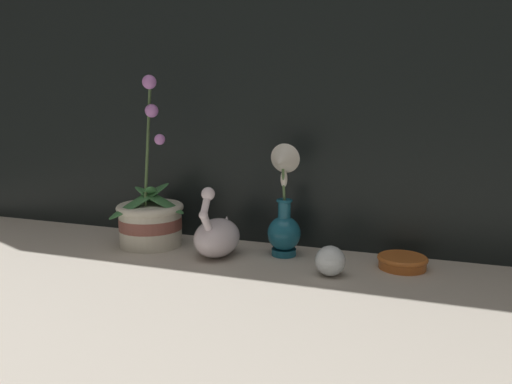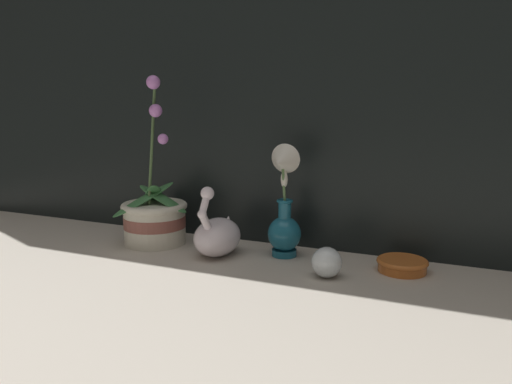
% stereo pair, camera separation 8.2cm
% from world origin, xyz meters
% --- Properties ---
extents(ground_plane, '(2.80, 2.80, 0.00)m').
position_xyz_m(ground_plane, '(0.00, 0.00, 0.00)').
color(ground_plane, '#BCB2A3').
extents(window_backdrop, '(2.80, 0.03, 1.20)m').
position_xyz_m(window_backdrop, '(0.00, 0.28, 0.60)').
color(window_backdrop, black).
rests_on(window_backdrop, ground_plane).
extents(orchid_potted_plant, '(0.20, 0.22, 0.47)m').
position_xyz_m(orchid_potted_plant, '(-0.34, 0.13, 0.08)').
color(orchid_potted_plant, beige).
rests_on(orchid_potted_plant, ground_plane).
extents(swan_figurine, '(0.11, 0.18, 0.19)m').
position_xyz_m(swan_figurine, '(-0.12, 0.10, 0.06)').
color(swan_figurine, white).
rests_on(swan_figurine, ground_plane).
extents(blue_vase, '(0.09, 0.10, 0.29)m').
position_xyz_m(blue_vase, '(0.04, 0.16, 0.12)').
color(blue_vase, '#195B75').
rests_on(blue_vase, ground_plane).
extents(glass_sphere, '(0.07, 0.07, 0.07)m').
position_xyz_m(glass_sphere, '(0.19, 0.05, 0.04)').
color(glass_sphere, silver).
rests_on(glass_sphere, ground_plane).
extents(amber_dish, '(0.12, 0.12, 0.03)m').
position_xyz_m(amber_dish, '(0.34, 0.16, 0.02)').
color(amber_dish, '#C66628').
rests_on(amber_dish, ground_plane).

